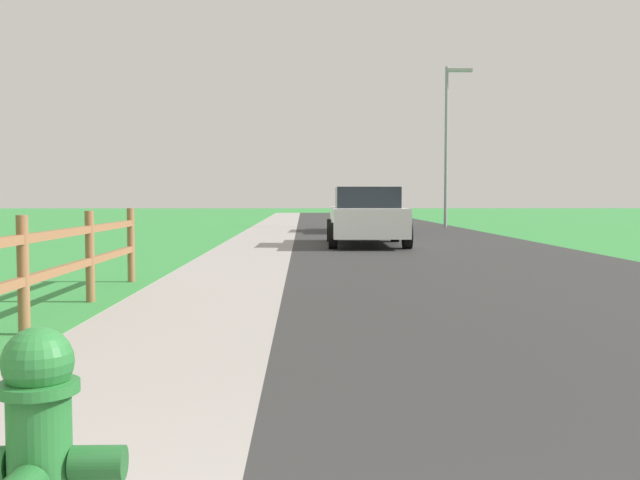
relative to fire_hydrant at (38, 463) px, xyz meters
name	(u,v)px	position (x,y,z in m)	size (l,w,h in m)	color
ground_plane	(296,234)	(0.56, 23.65, -0.46)	(120.00, 120.00, 0.00)	#378F41
road_asphalt	(387,231)	(4.06, 25.65, -0.45)	(7.00, 66.00, 0.01)	#303030
curb_concrete	(218,231)	(-2.44, 25.65, -0.45)	(6.00, 66.00, 0.01)	#A19994
grass_verge	(178,231)	(-3.94, 25.65, -0.45)	(5.00, 66.00, 0.00)	#378F41
fire_hydrant	(38,463)	(0.00, 0.00, 0.00)	(0.53, 0.44, 0.89)	#287233
parked_suv_white	(366,217)	(2.54, 17.45, 0.31)	(2.16, 4.72, 1.57)	white
parked_car_blue	(366,210)	(3.22, 25.46, 0.34)	(2.21, 4.93, 1.55)	navy
street_lamp	(449,133)	(7.13, 29.46, 3.61)	(1.17, 0.20, 6.92)	gray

